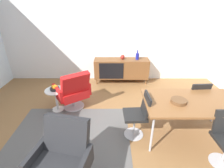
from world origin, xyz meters
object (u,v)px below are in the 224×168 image
Objects in this scene: wooden_bowl_on_table at (178,101)px; side_table_round at (56,98)px; vase_sculptural_dark at (122,57)px; sideboard at (121,68)px; fruit_bowl at (54,88)px; vase_cobalt at (137,56)px; armchair_black_shell at (62,157)px; lounge_chair_red at (73,90)px; dining_chair_back_right at (194,98)px; dining_chair_near_window at (138,114)px; dining_table at (191,103)px.

side_table_round is at bearing 160.09° from wooden_bowl_on_table.
vase_sculptural_dark is 0.52× the size of wooden_bowl_on_table.
sideboard is 8.00× the size of fruit_bowl.
vase_cobalt is 3.52m from armchair_black_shell.
lounge_chair_red is (-1.15, -1.42, 0.03)m from sideboard.
lounge_chair_red reaches higher than side_table_round.
wooden_bowl_on_table is at bearing -25.14° from lounge_chair_red.
side_table_round is at bearing -136.05° from vase_sculptural_dark.
vase_cobalt is 0.31× the size of dining_chair_back_right.
fruit_bowl is at bearing -142.98° from vase_cobalt.
dining_table is at bearing -0.19° from dining_chair_near_window.
lounge_chair_red is (-1.18, -1.43, -0.32)m from vase_sculptural_dark.
vase_sculptural_dark is 0.68× the size of fruit_bowl.
dining_table is (1.08, -2.31, 0.26)m from sideboard.
dining_chair_back_right is (1.40, -1.75, -0.32)m from vase_sculptural_dark.
wooden_bowl_on_table is 0.27× the size of lounge_chair_red.
vase_cobalt is 2.35m from dining_chair_near_window.
dining_chair_near_window is (-0.89, 0.00, -0.23)m from dining_table.
dining_chair_back_right is at bearing -50.67° from sideboard.
fruit_bowl is (-2.36, 0.86, -0.21)m from wooden_bowl_on_table.
side_table_round is at bearing 175.17° from dining_chair_back_right.
fruit_bowl is at bearing 154.79° from dining_chair_near_window.
wooden_bowl_on_table is (0.81, -2.36, -0.02)m from vase_sculptural_dark.
dining_table reaches higher than sideboard.
wooden_bowl_on_table is 1.30× the size of fruit_bowl.
lounge_chair_red is at bearing -138.44° from vase_cobalt.
vase_cobalt is 1.34× the size of fruit_bowl.
wooden_bowl_on_table is 0.90m from dining_chair_back_right.
dining_chair_back_right is (0.60, 0.61, -0.30)m from wooden_bowl_on_table.
dining_chair_near_window reaches higher than side_table_round.
vase_cobalt reaches higher than dining_chair_near_window.
vase_cobalt is 2.18m from lounge_chair_red.
fruit_bowl is (-1.53, -1.50, 0.12)m from sideboard.
vase_cobalt is at bearing 99.04° from wooden_bowl_on_table.
dining_table reaches higher than fruit_bowl.
wooden_bowl_on_table is at bearing -19.96° from fruit_bowl.
vase_cobalt reaches higher than side_table_round.
armchair_black_shell is 1.83m from side_table_round.
armchair_black_shell reaches higher than wooden_bowl_on_table.
dining_table is 8.00× the size of fruit_bowl.
wooden_bowl_on_table is at bearing -4.36° from dining_chair_near_window.
vase_sculptural_dark and dining_chair_back_right have the same top height.
wooden_bowl_on_table is 2.55m from side_table_round.
armchair_black_shell is (-0.91, -3.22, 0.03)m from sideboard.
dining_chair_back_right is 0.90× the size of lounge_chair_red.
dining_table is 1.69× the size of lounge_chair_red.
fruit_bowl reaches higher than side_table_round.
vase_cobalt reaches higher than wooden_bowl_on_table.
dining_chair_near_window is at bearing -33.36° from lounge_chair_red.
dining_table is 0.26m from wooden_bowl_on_table.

